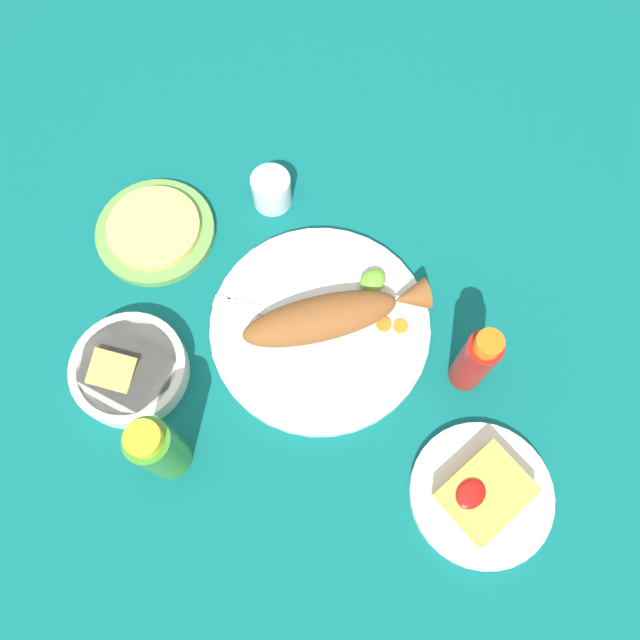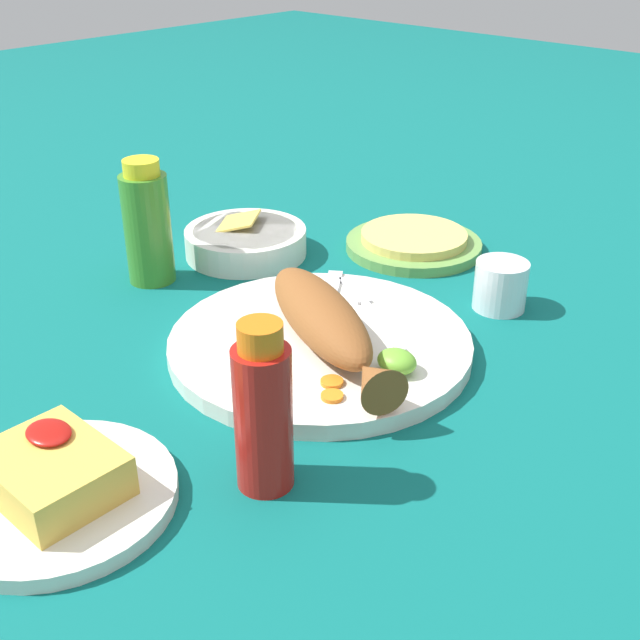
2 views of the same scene
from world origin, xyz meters
The scene contains 16 objects.
ground_plane centered at (0.00, 0.00, 0.00)m, with size 4.00×4.00×0.00m, color #0C605B.
main_plate centered at (0.00, 0.00, 0.01)m, with size 0.32×0.32×0.02m, color silver.
fried_fish centered at (-0.01, 0.01, 0.04)m, with size 0.27×0.17×0.05m.
fork_near centered at (0.05, -0.07, 0.02)m, with size 0.12×0.16×0.00m.
fork_far centered at (0.01, -0.09, 0.02)m, with size 0.17×0.11×0.00m.
carrot_slice_near centered at (-0.07, 0.06, 0.02)m, with size 0.02×0.02×0.00m, color orange.
carrot_slice_mid centered at (-0.09, 0.08, 0.02)m, with size 0.02×0.02×0.00m, color orange.
lime_wedge_main centered at (-0.10, 0.00, 0.03)m, with size 0.04×0.03×0.02m, color #6BB233.
hot_sauce_bottle_red centered at (-0.11, 0.19, 0.07)m, with size 0.05×0.05×0.15m.
hot_sauce_bottle_green centered at (0.28, 0.01, 0.07)m, with size 0.06×0.06×0.16m.
salt_cup centered at (-0.09, -0.22, 0.03)m, with size 0.06×0.06×0.06m.
side_plate_fries centered at (-0.01, 0.32, 0.01)m, with size 0.19×0.19×0.01m, color silver.
fries_pile centered at (-0.01, 0.32, 0.03)m, with size 0.11×0.09×0.04m.
guacamole_bowl centered at (0.25, -0.12, 0.02)m, with size 0.16×0.16×0.05m.
tortilla_plate centered at (0.09, -0.29, 0.01)m, with size 0.19×0.19×0.01m, color #6B9E4C.
tortilla_stack centered at (0.09, -0.29, 0.02)m, with size 0.15×0.15×0.01m, color #E0C666.
Camera 1 is at (0.21, 0.24, 0.87)m, focal length 35.00 mm.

